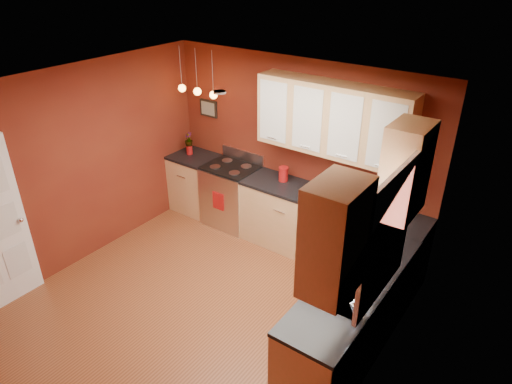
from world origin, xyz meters
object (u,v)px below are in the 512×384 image
Objects in this scene: red_canister at (283,174)px; coffee_maker at (389,203)px; gas_range at (232,195)px; sink at (348,292)px; soap_pump at (357,307)px.

coffee_maker reaches higher than red_canister.
coffee_maker is at bearing 2.47° from gas_range.
sink is 3.43× the size of red_canister.
coffee_maker is at bearing 103.26° from soap_pump.
gas_range is 3.05m from sink.
sink is at bearing -71.26° from coffee_maker.
soap_pump is (2.82, -1.78, 0.56)m from gas_range.
sink is 1.63m from coffee_maker.
coffee_maker is at bearing 0.79° from red_canister.
gas_range is 5.62× the size of soap_pump.
sink is 0.36m from soap_pump.
sink is 2.37m from red_canister.
red_canister is at bearing 5.37° from gas_range.
gas_range is at bearing -174.63° from red_canister.
coffee_maker is (-0.25, 1.60, 0.15)m from sink.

